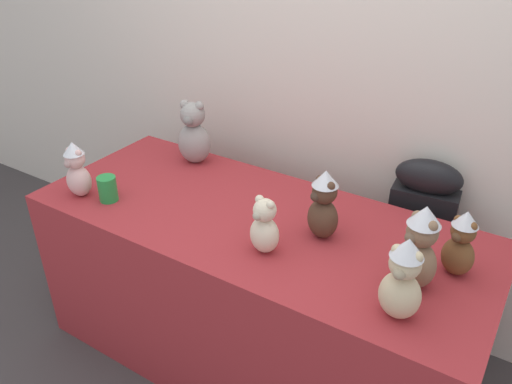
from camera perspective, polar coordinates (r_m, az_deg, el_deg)
name	(u,v)px	position (r m, az deg, el deg)	size (l,w,h in m)	color
wall_back	(333,54)	(2.38, 8.56, 14.99)	(7.00, 0.08, 2.60)	silver
display_table	(256,292)	(2.30, 0.00, -11.09)	(1.89, 0.78, 0.78)	maroon
instrument_case	(414,253)	(2.47, 17.27, -6.56)	(0.29, 0.15, 0.96)	black
teddy_bear_cocoa	(323,205)	(1.90, 7.56, -1.47)	(0.16, 0.15, 0.28)	#4C3323
teddy_bear_blush	(77,170)	(2.30, -19.41, 2.34)	(0.12, 0.10, 0.25)	beige
teddy_bear_sand	(402,280)	(1.59, 16.04, -9.40)	(0.14, 0.12, 0.29)	#CCB78E
teddy_bear_cream	(264,227)	(1.82, 0.95, -3.93)	(0.13, 0.12, 0.22)	beige
teddy_bear_chestnut	(460,244)	(1.84, 21.88, -5.40)	(0.14, 0.13, 0.25)	brown
teddy_bear_mocha	(419,248)	(1.72, 17.77, -5.97)	(0.18, 0.17, 0.30)	#7F6047
teddy_bear_ash	(194,134)	(2.47, -6.97, 6.42)	(0.19, 0.17, 0.31)	gray
party_cup_green	(108,189)	(2.25, -16.26, 0.36)	(0.08, 0.08, 0.11)	#238C3D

